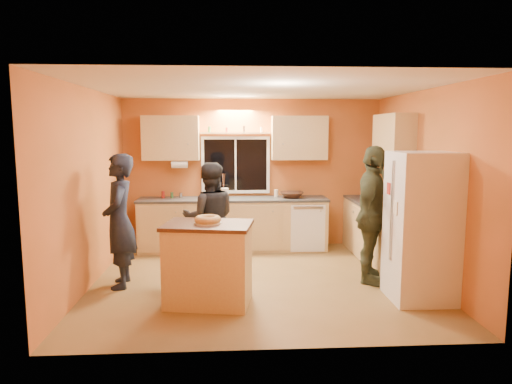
{
  "coord_description": "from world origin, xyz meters",
  "views": [
    {
      "loc": [
        -0.41,
        -6.04,
        2.04
      ],
      "look_at": [
        -0.03,
        0.4,
        1.18
      ],
      "focal_mm": 32.0,
      "sensor_mm": 36.0,
      "label": 1
    }
  ],
  "objects": [
    {
      "name": "ground",
      "position": [
        0.0,
        0.0,
        0.0
      ],
      "size": [
        4.5,
        4.5,
        0.0
      ],
      "primitive_type": "plane",
      "color": "brown",
      "rests_on": "ground"
    },
    {
      "name": "refrigerator",
      "position": [
        1.89,
        -0.8,
        0.9
      ],
      "size": [
        0.72,
        0.7,
        1.8
      ],
      "primitive_type": "cube",
      "color": "silver",
      "rests_on": "ground"
    },
    {
      "name": "mixing_bowl",
      "position": [
        0.66,
        1.71,
        0.95
      ],
      "size": [
        0.44,
        0.44,
        0.1
      ],
      "primitive_type": "imported",
      "rotation": [
        0.0,
        0.0,
        -0.09
      ],
      "color": "#321D10",
      "rests_on": "back_counter"
    },
    {
      "name": "red_box",
      "position": [
        2.0,
        0.84,
        0.94
      ],
      "size": [
        0.18,
        0.15,
        0.07
      ],
      "primitive_type": "cube",
      "rotation": [
        0.0,
        0.0,
        0.21
      ],
      "color": "maroon",
      "rests_on": "right_counter"
    },
    {
      "name": "person_center",
      "position": [
        -0.7,
        0.42,
        0.8
      ],
      "size": [
        0.83,
        0.67,
        1.6
      ],
      "primitive_type": "imported",
      "rotation": [
        0.0,
        0.0,
        3.23
      ],
      "color": "black",
      "rests_on": "ground"
    },
    {
      "name": "island",
      "position": [
        -0.67,
        -0.79,
        0.49
      ],
      "size": [
        1.11,
        0.85,
        0.97
      ],
      "rotation": [
        0.0,
        0.0,
        -0.17
      ],
      "color": "tan",
      "rests_on": "ground"
    },
    {
      "name": "room_shell",
      "position": [
        0.12,
        0.41,
        1.62
      ],
      "size": [
        4.54,
        4.04,
        2.61
      ],
      "color": "#CC6B34",
      "rests_on": "ground"
    },
    {
      "name": "potted_plant",
      "position": [
        1.88,
        0.19,
        1.05
      ],
      "size": [
        0.34,
        0.32,
        0.3
      ],
      "primitive_type": "imported",
      "rotation": [
        0.0,
        0.0,
        -0.37
      ],
      "color": "gray",
      "rests_on": "right_counter"
    },
    {
      "name": "bundt_pastry",
      "position": [
        -0.67,
        -0.79,
        1.02
      ],
      "size": [
        0.31,
        0.31,
        0.09
      ],
      "primitive_type": "torus",
      "color": "tan",
      "rests_on": "island"
    },
    {
      "name": "right_counter",
      "position": [
        1.95,
        0.5,
        0.45
      ],
      "size": [
        0.62,
        1.84,
        0.9
      ],
      "color": "tan",
      "rests_on": "ground"
    },
    {
      "name": "person_left",
      "position": [
        -1.85,
        -0.1,
        0.88
      ],
      "size": [
        0.5,
        0.69,
        1.76
      ],
      "primitive_type": "imported",
      "rotation": [
        0.0,
        0.0,
        -1.44
      ],
      "color": "black",
      "rests_on": "ground"
    },
    {
      "name": "back_counter",
      "position": [
        0.01,
        1.7,
        0.45
      ],
      "size": [
        4.23,
        0.62,
        0.9
      ],
      "color": "tan",
      "rests_on": "ground"
    },
    {
      "name": "person_right",
      "position": [
        1.5,
        -0.13,
        0.93
      ],
      "size": [
        0.91,
        1.17,
        1.85
      ],
      "primitive_type": "imported",
      "rotation": [
        0.0,
        0.0,
        1.09
      ],
      "color": "#303421",
      "rests_on": "ground"
    },
    {
      "name": "utensil_crock",
      "position": [
        -0.5,
        1.74,
        0.99
      ],
      "size": [
        0.14,
        0.14,
        0.17
      ],
      "primitive_type": "cylinder",
      "color": "beige",
      "rests_on": "back_counter"
    }
  ]
}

